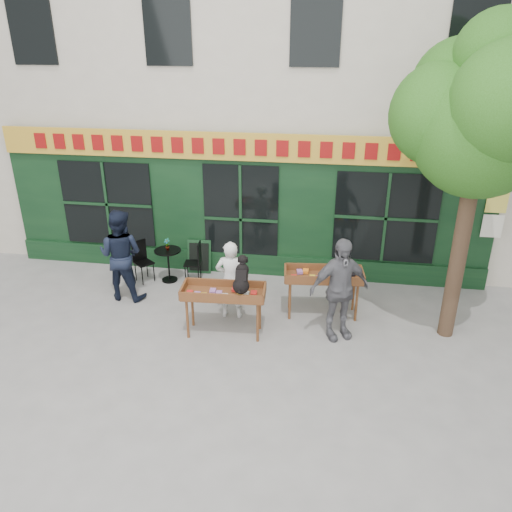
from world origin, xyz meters
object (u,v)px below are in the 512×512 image
object	(u,v)px
book_cart_right	(323,278)
woman	(231,280)
bistro_table	(168,259)
man_right	(339,289)
book_cart_center	(224,295)
dog	(241,274)
man_left	(121,255)

from	to	relation	value
book_cart_right	woman	bearing A→B (deg)	-174.93
bistro_table	woman	bearing A→B (deg)	-37.67
man_right	bistro_table	bearing A→B (deg)	129.64
book_cart_right	bistro_table	world-z (taller)	book_cart_right
book_cart_center	dog	xyz separation A→B (m)	(0.35, -0.05, 0.47)
woman	man_right	xyz separation A→B (m)	(2.09, -0.41, 0.18)
woman	bistro_table	distance (m)	2.20
man_right	dog	bearing A→B (deg)	163.78
man_left	dog	bearing A→B (deg)	161.78
woman	book_cart_center	bearing A→B (deg)	86.49
dog	bistro_table	size ratio (longest dim) A/B	0.79
book_cart_center	woman	xyz separation A→B (m)	(0.00, 0.65, -0.02)
book_cart_center	man_right	bearing A→B (deg)	3.18
book_cart_center	man_left	bearing A→B (deg)	152.42
book_cart_right	bistro_table	distance (m)	3.66
woman	bistro_table	world-z (taller)	woman
book_cart_center	man_right	size ratio (longest dim) A/B	0.78
dog	man_right	bearing A→B (deg)	6.12
dog	book_cart_right	world-z (taller)	dog
book_cart_center	book_cart_right	bearing A→B (deg)	25.59
dog	bistro_table	world-z (taller)	dog
man_right	woman	bearing A→B (deg)	143.17
book_cart_center	woman	world-z (taller)	woman
bistro_table	man_right	bearing A→B (deg)	-24.51
book_cart_right	man_right	world-z (taller)	man_right
man_right	man_left	world-z (taller)	man_left
book_cart_center	book_cart_right	distance (m)	2.05
dog	man_right	size ratio (longest dim) A/B	0.31
woman	bistro_table	xyz separation A→B (m)	(-1.73, 1.33, -0.26)
woman	bistro_table	size ratio (longest dim) A/B	2.12
book_cart_center	book_cart_right	xyz separation A→B (m)	(1.79, 0.99, 0.00)
woman	man_right	bearing A→B (deg)	165.51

